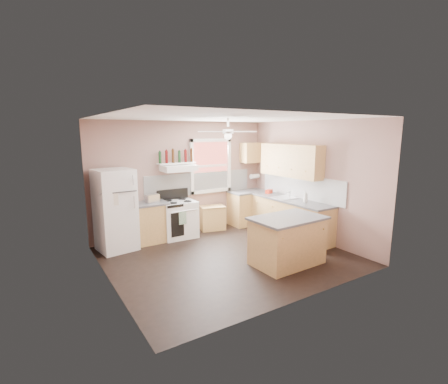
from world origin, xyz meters
TOP-DOWN VIEW (x-y plane):
  - floor at (0.00, 0.00)m, footprint 4.50×4.50m
  - ceiling at (0.00, 0.00)m, footprint 4.50×4.50m
  - wall_back at (0.00, 2.02)m, footprint 4.50×0.05m
  - wall_right at (2.27, 0.00)m, footprint 0.05×4.00m
  - wall_left at (-2.27, 0.00)m, footprint 0.05×4.00m
  - backsplash_back at (0.45, 1.99)m, footprint 2.90×0.03m
  - backsplash_right at (2.23, 0.30)m, footprint 0.03×2.60m
  - window_view at (0.75, 1.98)m, footprint 1.00×0.02m
  - window_frame at (0.75, 1.96)m, footprint 1.16×0.07m
  - refrigerator at (-1.76, 1.58)m, footprint 0.81×0.79m
  - base_cabinet_left at (-1.06, 1.70)m, footprint 0.90×0.60m
  - counter_left at (-1.06, 1.70)m, footprint 0.92×0.62m
  - toaster at (-0.92, 1.67)m, footprint 0.30×0.20m
  - stove at (-0.31, 1.65)m, footprint 0.82×0.68m
  - range_hood at (-0.23, 1.75)m, footprint 0.78×0.50m
  - bottle_shelf at (-0.23, 1.87)m, footprint 0.90×0.26m
  - cart at (0.66, 1.75)m, footprint 0.68×0.53m
  - base_cabinet_corner at (1.75, 1.70)m, footprint 1.00×0.60m
  - base_cabinet_right at (1.95, 0.30)m, footprint 0.60×2.20m
  - counter_corner at (1.75, 1.70)m, footprint 1.02×0.62m
  - counter_right at (1.94, 0.30)m, footprint 0.62×2.22m
  - sink at (1.94, 0.50)m, footprint 0.55×0.45m
  - faucet at (2.10, 0.50)m, footprint 0.03×0.03m
  - upper_cabinet_right at (2.08, 0.50)m, footprint 0.33×1.80m
  - upper_cabinet_corner at (1.95, 1.83)m, footprint 0.60×0.33m
  - paper_towel at (2.07, 1.86)m, footprint 0.26×0.12m
  - island at (0.75, -0.88)m, footprint 1.29×0.84m
  - island_top at (0.75, -0.88)m, footprint 1.37×0.92m
  - ceiling_fan_hub at (0.00, 0.00)m, footprint 0.20×0.20m
  - soap_bottle at (1.98, -0.12)m, footprint 0.14×0.14m
  - red_caddy at (1.98, 1.13)m, footprint 0.21×0.17m
  - wine_bottles at (-0.22, 1.87)m, footprint 0.86×0.06m

SIDE VIEW (x-z plane):
  - floor at x=0.00m, z-range 0.00..0.00m
  - cart at x=0.66m, z-range 0.00..0.60m
  - base_cabinet_left at x=-1.06m, z-range 0.00..0.86m
  - stove at x=-0.31m, z-range 0.00..0.86m
  - base_cabinet_corner at x=1.75m, z-range 0.00..0.86m
  - base_cabinet_right at x=1.95m, z-range 0.00..0.86m
  - island at x=0.75m, z-range 0.00..0.86m
  - refrigerator at x=-1.76m, z-range 0.00..1.70m
  - counter_left at x=-1.06m, z-range 0.86..0.90m
  - counter_corner at x=1.75m, z-range 0.86..0.90m
  - counter_right at x=1.94m, z-range 0.86..0.90m
  - island_top at x=0.75m, z-range 0.86..0.90m
  - sink at x=1.94m, z-range 0.88..0.91m
  - red_caddy at x=1.98m, z-range 0.90..1.00m
  - faucet at x=2.10m, z-range 0.90..1.04m
  - toaster at x=-0.92m, z-range 0.90..1.08m
  - soap_bottle at x=1.98m, z-range 0.90..1.16m
  - backsplash_back at x=0.45m, z-range 0.90..1.45m
  - backsplash_right at x=2.23m, z-range 0.90..1.45m
  - paper_towel at x=2.07m, z-range 1.19..1.31m
  - wall_back at x=0.00m, z-range 0.00..2.70m
  - wall_right at x=2.27m, z-range 0.00..2.70m
  - wall_left at x=-2.27m, z-range 0.00..2.70m
  - window_view at x=0.75m, z-range 1.00..2.20m
  - window_frame at x=0.75m, z-range 0.92..2.28m
  - range_hood at x=-0.23m, z-range 1.55..1.69m
  - bottle_shelf at x=-0.23m, z-range 1.71..1.73m
  - upper_cabinet_right at x=2.08m, z-range 1.40..2.16m
  - wine_bottles at x=-0.22m, z-range 1.73..2.04m
  - upper_cabinet_corner at x=1.95m, z-range 1.64..2.16m
  - ceiling_fan_hub at x=0.00m, z-range 2.41..2.49m
  - ceiling at x=0.00m, z-range 2.70..2.70m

